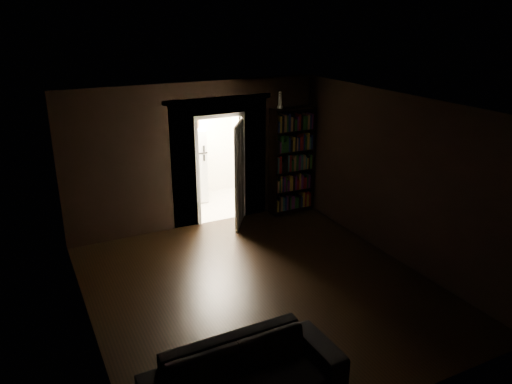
{
  "coord_description": "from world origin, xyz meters",
  "views": [
    {
      "loc": [
        -3.08,
        -5.94,
        4.0
      ],
      "look_at": [
        0.35,
        0.9,
        1.22
      ],
      "focal_mm": 35.0,
      "sensor_mm": 36.0,
      "label": 1
    }
  ],
  "objects": [
    {
      "name": "door",
      "position": [
        0.73,
        2.38,
        1.02
      ],
      "size": [
        0.52,
        0.73,
        2.05
      ],
      "primitive_type": "cube",
      "rotation": [
        0.0,
        0.0,
        0.98
      ],
      "color": "white",
      "rests_on": "ground"
    },
    {
      "name": "refrigerator",
      "position": [
        0.26,
        4.11,
        0.82
      ],
      "size": [
        0.82,
        0.76,
        1.65
      ],
      "primitive_type": "cube",
      "rotation": [
        0.0,
        0.0,
        0.12
      ],
      "color": "white",
      "rests_on": "ground"
    },
    {
      "name": "bottles",
      "position": [
        0.26,
        3.99,
        1.77
      ],
      "size": [
        0.59,
        0.2,
        0.24
      ],
      "primitive_type": "cube",
      "rotation": [
        0.0,
        0.0,
        0.21
      ],
      "color": "black",
      "rests_on": "refrigerator"
    },
    {
      "name": "bookshelf",
      "position": [
        2.0,
        2.55,
        1.1
      ],
      "size": [
        0.95,
        0.51,
        2.2
      ],
      "primitive_type": "cube",
      "rotation": [
        0.0,
        0.0,
        -0.22
      ],
      "color": "black",
      "rests_on": "ground"
    },
    {
      "name": "sofa",
      "position": [
        -1.24,
        -2.0,
        0.42
      ],
      "size": [
        2.18,
        0.97,
        0.83
      ],
      "primitive_type": "imported",
      "rotation": [
        0.0,
        0.0,
        0.01
      ],
      "color": "black",
      "rests_on": "ground"
    },
    {
      "name": "room_walls",
      "position": [
        -0.01,
        1.07,
        1.68
      ],
      "size": [
        5.02,
        5.61,
        2.84
      ],
      "color": "black",
      "rests_on": "ground"
    },
    {
      "name": "figurine",
      "position": [
        1.75,
        2.63,
        2.37
      ],
      "size": [
        0.13,
        0.13,
        0.33
      ],
      "primitive_type": "cube",
      "rotation": [
        0.0,
        0.0,
        -0.24
      ],
      "color": "white",
      "rests_on": "bookshelf"
    },
    {
      "name": "kitchen_alcove",
      "position": [
        0.5,
        3.87,
        1.21
      ],
      "size": [
        2.2,
        1.8,
        2.6
      ],
      "color": "#B5B09E",
      "rests_on": "ground"
    },
    {
      "name": "ground",
      "position": [
        0.0,
        0.0,
        0.0
      ],
      "size": [
        5.5,
        5.5,
        0.0
      ],
      "primitive_type": "plane",
      "color": "black",
      "rests_on": "ground"
    }
  ]
}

